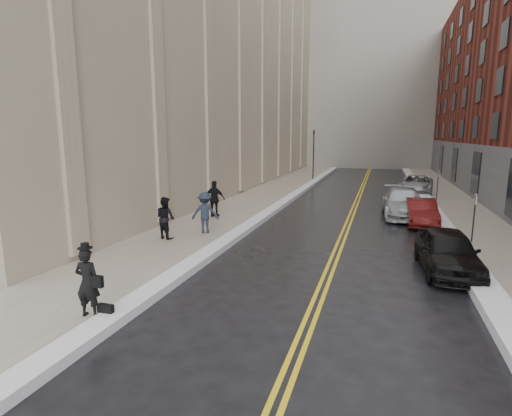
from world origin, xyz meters
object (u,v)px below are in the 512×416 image
Objects in this scene: car_silver_far at (416,184)px; pedestrian_b at (205,213)px; pedestrian_c at (215,199)px; car_black at (448,251)px; pedestrian_a at (165,218)px; pedestrian_main at (88,283)px; car_maroon at (421,212)px; car_silver_near at (403,203)px.

pedestrian_b is at bearing -113.31° from car_silver_far.
pedestrian_c is (-11.52, -14.26, 0.42)m from car_silver_far.
car_silver_far is at bearing 84.96° from car_black.
pedestrian_a is (-11.27, 0.67, 0.33)m from car_black.
pedestrian_b reaches higher than car_silver_far.
pedestrian_a is (-2.12, 7.44, 0.04)m from pedestrian_main.
car_maroon is 2.14× the size of pedestrian_b.
car_silver_near is 11.87m from pedestrian_b.
pedestrian_a is at bearing -149.11° from car_maroon.
pedestrian_c is (-1.92, 12.46, 0.13)m from pedestrian_main.
car_black is 11.39m from pedestrian_main.
car_black reaches higher than car_maroon.
car_black is at bearing 150.66° from pedestrian_c.
car_silver_far is 2.77× the size of pedestrian_b.
car_black is at bearing -89.89° from car_maroon.
pedestrian_main is at bearing -123.22° from car_maroon.
pedestrian_a is at bearing -81.29° from pedestrian_main.
car_black is 0.82× the size of car_silver_far.
pedestrian_c reaches higher than car_black.
pedestrian_main is 8.93m from pedestrian_b.
pedestrian_main is at bearing -102.65° from car_silver_far.
pedestrian_b is (-0.87, 8.88, 0.07)m from pedestrian_main.
pedestrian_c reaches higher than pedestrian_main.
car_black reaches higher than car_silver_far.
pedestrian_a reaches higher than car_silver_near.
pedestrian_a is at bearing 30.74° from pedestrian_b.
pedestrian_b is at bearing 164.37° from car_black.
pedestrian_c reaches higher than car_silver_near.
car_maroon is 17.00m from pedestrian_main.
pedestrian_a is 0.97× the size of pedestrian_b.
car_silver_near is (-0.99, 9.79, 0.06)m from car_black.
car_maroon is at bearing -128.94° from pedestrian_main.
pedestrian_main is (-9.15, -6.78, 0.29)m from car_black.
pedestrian_a is (-11.72, -19.28, 0.34)m from car_silver_far.
car_silver_far is 28.40m from pedestrian_main.
pedestrian_a is at bearing 85.55° from pedestrian_c.
pedestrian_main is 0.96× the size of pedestrian_a.
pedestrian_a is (-11.06, -7.01, 0.40)m from car_maroon.
pedestrian_c is at bearing -92.12° from pedestrian_b.
pedestrian_a reaches higher than pedestrian_main.
pedestrian_c is at bearing -121.82° from car_silver_far.
car_black is at bearing -84.17° from car_silver_far.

